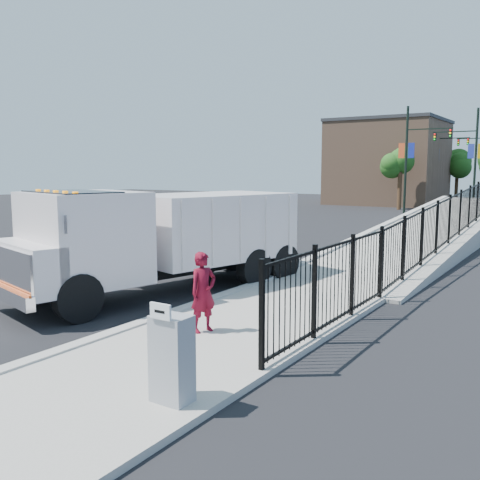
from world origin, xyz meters
The scene contains 16 objects.
ground centered at (0.00, 0.00, 0.00)m, with size 120.00×120.00×0.00m, color black.
sidewalk centered at (1.93, -2.00, 0.06)m, with size 3.55×12.00×0.12m, color #9E998E.
curb centered at (0.00, -2.00, 0.08)m, with size 0.30×12.00×0.16m, color #ADAAA3.
ramp centered at (2.12, 16.00, 0.00)m, with size 3.95×24.00×1.70m, color #9E998E.
iron_fence centered at (3.55, 12.00, 0.90)m, with size 0.10×28.00×1.80m, color black.
truck centered at (-1.92, 1.64, 1.64)m, with size 4.71×8.90×2.91m.
worker centered at (1.48, -0.83, 0.94)m, with size 0.60×0.39×1.64m, color maroon.
utility_cabinet centered at (3.10, -3.73, 0.75)m, with size 0.55×0.40×1.25m, color gray.
arrow_sign centered at (3.10, -3.95, 1.48)m, with size 0.35×0.04×0.22m, color white.
debris centered at (1.93, -2.67, 0.17)m, with size 0.41×0.41×0.10m, color silver.
light_pole_0 centered at (-3.19, 30.76, 4.36)m, with size 3.78×0.22×8.00m.
light_pole_1 centered at (0.31, 34.70, 4.36)m, with size 3.78×0.22×8.00m.
light_pole_2 centered at (-4.27, 43.45, 4.36)m, with size 3.77×0.22×8.00m.
tree_0 centered at (-5.58, 36.54, 3.92)m, with size 2.26×2.26×5.13m.
tree_2 centered at (-3.59, 49.94, 3.95)m, with size 2.71×2.71×5.35m.
building centered at (-9.00, 44.00, 4.00)m, with size 10.00×10.00×8.00m, color #8C664C.
Camera 1 is at (7.84, -9.29, 3.39)m, focal length 40.00 mm.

